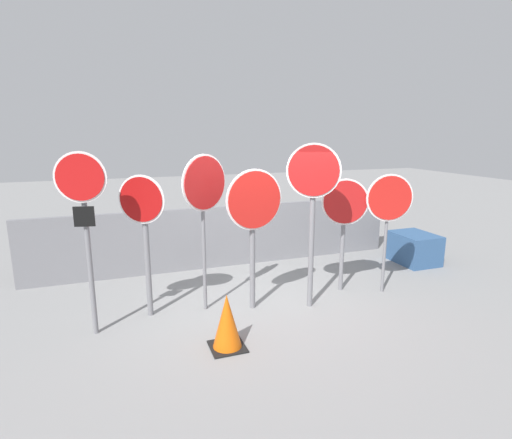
{
  "coord_description": "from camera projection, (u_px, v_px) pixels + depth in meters",
  "views": [
    {
      "loc": [
        -2.06,
        -5.79,
        2.79
      ],
      "look_at": [
        0.0,
        0.0,
        1.44
      ],
      "focal_mm": 28.0,
      "sensor_mm": 36.0,
      "label": 1
    }
  ],
  "objects": [
    {
      "name": "stop_sign_2",
      "position": [
        205.0,
        194.0,
        6.01
      ],
      "size": [
        0.76,
        0.45,
        2.48
      ],
      "rotation": [
        0.0,
        0.0,
        0.53
      ],
      "color": "slate",
      "rests_on": "ground"
    },
    {
      "name": "stop_sign_3",
      "position": [
        254.0,
        213.0,
        6.11
      ],
      "size": [
        0.93,
        0.2,
        2.25
      ],
      "rotation": [
        0.0,
        0.0,
        0.13
      ],
      "color": "slate",
      "rests_on": "ground"
    },
    {
      "name": "fence_back",
      "position": [
        223.0,
        237.0,
        8.38
      ],
      "size": [
        7.78,
        0.12,
        1.28
      ],
      "color": "slate",
      "rests_on": "ground"
    },
    {
      "name": "ground_plane",
      "position": [
        256.0,
        304.0,
        6.61
      ],
      "size": [
        40.0,
        40.0,
        0.0
      ],
      "primitive_type": "plane",
      "color": "gray"
    },
    {
      "name": "stop_sign_4",
      "position": [
        313.0,
        193.0,
        6.11
      ],
      "size": [
        0.75,
        0.41,
        2.64
      ],
      "rotation": [
        0.0,
        0.0,
        -0.48
      ],
      "color": "slate",
      "rests_on": "ground"
    },
    {
      "name": "stop_sign_1",
      "position": [
        144.0,
        220.0,
        5.86
      ],
      "size": [
        0.63,
        0.39,
        2.2
      ],
      "rotation": [
        0.0,
        0.0,
        -0.54
      ],
      "color": "slate",
      "rests_on": "ground"
    },
    {
      "name": "traffic_cone_0",
      "position": [
        227.0,
        322.0,
        5.21
      ],
      "size": [
        0.46,
        0.46,
        0.74
      ],
      "color": "black",
      "rests_on": "ground"
    },
    {
      "name": "storage_crate",
      "position": [
        414.0,
        248.0,
        8.66
      ],
      "size": [
        0.76,
        0.96,
        0.65
      ],
      "color": "#335684",
      "rests_on": "ground"
    },
    {
      "name": "stop_sign_6",
      "position": [
        389.0,
        205.0,
        6.76
      ],
      "size": [
        0.79,
        0.25,
        2.11
      ],
      "rotation": [
        0.0,
        0.0,
        -0.27
      ],
      "color": "slate",
      "rests_on": "ground"
    },
    {
      "name": "stop_sign_0",
      "position": [
        83.0,
        205.0,
        5.23
      ],
      "size": [
        0.66,
        0.18,
        2.55
      ],
      "rotation": [
        0.0,
        0.0,
        -0.21
      ],
      "color": "slate",
      "rests_on": "ground"
    },
    {
      "name": "stop_sign_5",
      "position": [
        345.0,
        212.0,
        6.87
      ],
      "size": [
        0.76,
        0.32,
        2.02
      ],
      "rotation": [
        0.0,
        0.0,
        -0.37
      ],
      "color": "slate",
      "rests_on": "ground"
    }
  ]
}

